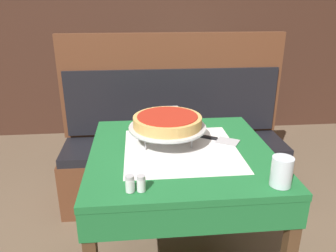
{
  "coord_description": "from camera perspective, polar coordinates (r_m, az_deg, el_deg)",
  "views": [
    {
      "loc": [
        -0.2,
        -1.43,
        1.45
      ],
      "look_at": [
        -0.06,
        0.04,
        0.89
      ],
      "focal_mm": 35.0,
      "sensor_mm": 36.0,
      "label": 1
    }
  ],
  "objects": [
    {
      "name": "dining_table_rear",
      "position": [
        3.26,
        4.46,
        6.87
      ],
      "size": [
        0.7,
        0.7,
        0.77
      ],
      "color": "#1E6B33",
      "rests_on": "ground_plane"
    },
    {
      "name": "booth_bench",
      "position": [
        2.49,
        1.1,
        -4.91
      ],
      "size": [
        1.65,
        0.46,
        1.24
      ],
      "color": "brown",
      "rests_on": "ground_plane"
    },
    {
      "name": "water_glass_near",
      "position": [
        1.35,
        19.18,
        -7.5
      ],
      "size": [
        0.08,
        0.08,
        0.12
      ],
      "color": "silver",
      "rests_on": "dining_table_front"
    },
    {
      "name": "pizza_server",
      "position": [
        1.71,
        8.44,
        -2.3
      ],
      "size": [
        0.24,
        0.18,
        0.01
      ],
      "color": "#BCBCC1",
      "rests_on": "dining_table_front"
    },
    {
      "name": "napkin_holder",
      "position": [
        1.94,
        0.35,
        2.03
      ],
      "size": [
        0.1,
        0.05,
        0.09
      ],
      "color": "#B2B2B7",
      "rests_on": "dining_table_front"
    },
    {
      "name": "back_wall_panel",
      "position": [
        3.68,
        -2.44,
        17.07
      ],
      "size": [
        6.0,
        0.04,
        2.4
      ],
      "primitive_type": "cube",
      "color": "#3D2319",
      "rests_on": "ground_plane"
    },
    {
      "name": "pepper_shaker",
      "position": [
        1.25,
        -4.69,
        -9.93
      ],
      "size": [
        0.03,
        0.03,
        0.06
      ],
      "color": "silver",
      "rests_on": "dining_table_front"
    },
    {
      "name": "pizza_pan_stand",
      "position": [
        1.62,
        -0.1,
        -0.35
      ],
      "size": [
        0.38,
        0.38,
        0.09
      ],
      "color": "#ADADB2",
      "rests_on": "dining_table_front"
    },
    {
      "name": "deep_dish_pizza",
      "position": [
        1.61,
        -0.1,
        0.89
      ],
      "size": [
        0.34,
        0.34,
        0.05
      ],
      "color": "tan",
      "rests_on": "pizza_pan_stand"
    },
    {
      "name": "condiment_caddy",
      "position": [
        3.16,
        6.42,
        9.04
      ],
      "size": [
        0.13,
        0.13,
        0.14
      ],
      "color": "black",
      "rests_on": "dining_table_rear"
    },
    {
      "name": "dining_table_front",
      "position": [
        1.64,
        2.25,
        -7.22
      ],
      "size": [
        0.88,
        0.88,
        0.78
      ],
      "color": "#1E6B33",
      "rests_on": "ground_plane"
    },
    {
      "name": "salt_shaker",
      "position": [
        1.25,
        -6.64,
        -9.94
      ],
      "size": [
        0.04,
        0.04,
        0.07
      ],
      "color": "silver",
      "rests_on": "dining_table_front"
    }
  ]
}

